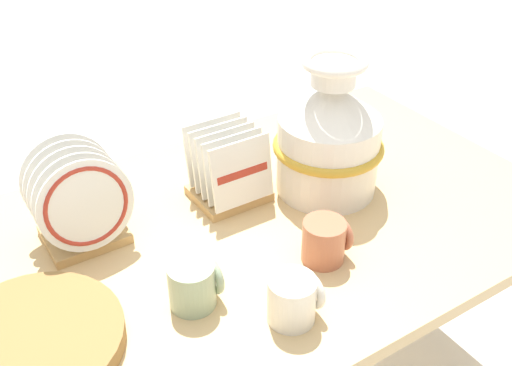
{
  "coord_description": "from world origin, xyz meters",
  "views": [
    {
      "loc": [
        -0.59,
        -0.93,
        1.46
      ],
      "look_at": [
        0.0,
        0.0,
        0.72
      ],
      "focal_mm": 42.0,
      "sensor_mm": 36.0,
      "label": 1
    }
  ],
  "objects_px": {
    "ceramic_vase": "(329,136)",
    "mug_cream_glaze": "(294,299)",
    "wicker_charger_stack": "(32,341)",
    "dish_rack_round_plates": "(80,204)",
    "dish_rack_square_plates": "(230,173)",
    "mug_terracotta_glaze": "(325,240)",
    "mug_sage_glaze": "(194,284)"
  },
  "relations": [
    {
      "from": "ceramic_vase",
      "to": "mug_cream_glaze",
      "type": "xyz_separation_m",
      "value": [
        -0.32,
        -0.32,
        -0.1
      ]
    },
    {
      "from": "wicker_charger_stack",
      "to": "dish_rack_round_plates",
      "type": "bearing_deg",
      "value": 53.18
    },
    {
      "from": "dish_rack_square_plates",
      "to": "mug_cream_glaze",
      "type": "bearing_deg",
      "value": -104.08
    },
    {
      "from": "ceramic_vase",
      "to": "mug_terracotta_glaze",
      "type": "relative_size",
      "value": 3.48
    },
    {
      "from": "dish_rack_square_plates",
      "to": "mug_terracotta_glaze",
      "type": "bearing_deg",
      "value": -80.26
    },
    {
      "from": "wicker_charger_stack",
      "to": "ceramic_vase",
      "type": "bearing_deg",
      "value": 9.51
    },
    {
      "from": "ceramic_vase",
      "to": "mug_sage_glaze",
      "type": "height_order",
      "value": "ceramic_vase"
    },
    {
      "from": "dish_rack_square_plates",
      "to": "wicker_charger_stack",
      "type": "relative_size",
      "value": 0.55
    },
    {
      "from": "mug_sage_glaze",
      "to": "mug_cream_glaze",
      "type": "relative_size",
      "value": 1.0
    },
    {
      "from": "wicker_charger_stack",
      "to": "mug_cream_glaze",
      "type": "distance_m",
      "value": 0.48
    },
    {
      "from": "ceramic_vase",
      "to": "mug_terracotta_glaze",
      "type": "distance_m",
      "value": 0.29
    },
    {
      "from": "ceramic_vase",
      "to": "mug_cream_glaze",
      "type": "height_order",
      "value": "ceramic_vase"
    },
    {
      "from": "wicker_charger_stack",
      "to": "mug_cream_glaze",
      "type": "xyz_separation_m",
      "value": [
        0.44,
        -0.19,
        0.03
      ]
    },
    {
      "from": "ceramic_vase",
      "to": "dish_rack_square_plates",
      "type": "relative_size",
      "value": 1.91
    },
    {
      "from": "mug_terracotta_glaze",
      "to": "mug_cream_glaze",
      "type": "xyz_separation_m",
      "value": [
        -0.16,
        -0.1,
        0.0
      ]
    },
    {
      "from": "wicker_charger_stack",
      "to": "mug_sage_glaze",
      "type": "xyz_separation_m",
      "value": [
        0.3,
        -0.05,
        0.03
      ]
    },
    {
      "from": "ceramic_vase",
      "to": "dish_rack_round_plates",
      "type": "xyz_separation_m",
      "value": [
        -0.58,
        0.12,
        -0.05
      ]
    },
    {
      "from": "dish_rack_square_plates",
      "to": "wicker_charger_stack",
      "type": "height_order",
      "value": "dish_rack_square_plates"
    },
    {
      "from": "dish_rack_round_plates",
      "to": "mug_cream_glaze",
      "type": "xyz_separation_m",
      "value": [
        0.25,
        -0.43,
        -0.05
      ]
    },
    {
      "from": "dish_rack_round_plates",
      "to": "mug_cream_glaze",
      "type": "height_order",
      "value": "dish_rack_round_plates"
    },
    {
      "from": "dish_rack_round_plates",
      "to": "mug_cream_glaze",
      "type": "relative_size",
      "value": 2.28
    },
    {
      "from": "dish_rack_round_plates",
      "to": "dish_rack_square_plates",
      "type": "bearing_deg",
      "value": -3.83
    },
    {
      "from": "dish_rack_square_plates",
      "to": "ceramic_vase",
      "type": "bearing_deg",
      "value": -23.37
    },
    {
      "from": "mug_cream_glaze",
      "to": "wicker_charger_stack",
      "type": "bearing_deg",
      "value": 156.78
    },
    {
      "from": "mug_sage_glaze",
      "to": "ceramic_vase",
      "type": "bearing_deg",
      "value": 21.42
    },
    {
      "from": "dish_rack_round_plates",
      "to": "mug_terracotta_glaze",
      "type": "xyz_separation_m",
      "value": [
        0.41,
        -0.33,
        -0.05
      ]
    },
    {
      "from": "ceramic_vase",
      "to": "dish_rack_round_plates",
      "type": "distance_m",
      "value": 0.59
    },
    {
      "from": "dish_rack_round_plates",
      "to": "mug_terracotta_glaze",
      "type": "bearing_deg",
      "value": -38.89
    },
    {
      "from": "mug_sage_glaze",
      "to": "mug_terracotta_glaze",
      "type": "bearing_deg",
      "value": -5.88
    },
    {
      "from": "dish_rack_square_plates",
      "to": "dish_rack_round_plates",
      "type": "bearing_deg",
      "value": 176.17
    },
    {
      "from": "dish_rack_square_plates",
      "to": "mug_cream_glaze",
      "type": "distance_m",
      "value": 0.42
    },
    {
      "from": "mug_terracotta_glaze",
      "to": "wicker_charger_stack",
      "type": "bearing_deg",
      "value": 171.97
    }
  ]
}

